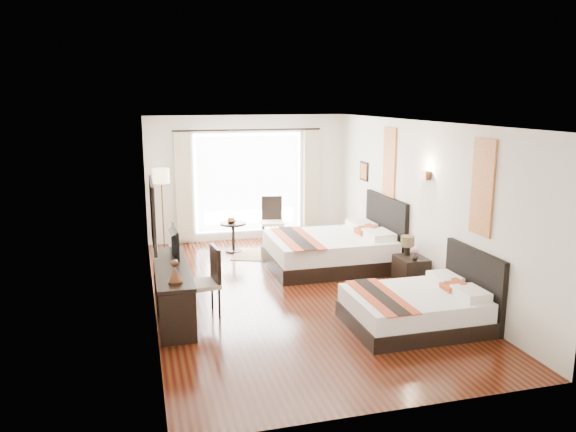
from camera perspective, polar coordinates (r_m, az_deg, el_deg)
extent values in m
cube|color=#350D09|center=(9.44, 0.51, -7.76)|extent=(4.50, 7.50, 0.01)
cube|color=white|center=(8.89, 0.54, 9.46)|extent=(4.50, 7.50, 0.02)
cube|color=silver|center=(9.89, 13.15, 1.29)|extent=(0.01, 7.50, 2.80)
cube|color=silver|center=(8.74, -13.80, -0.14)|extent=(0.01, 7.50, 2.80)
cube|color=silver|center=(12.65, -4.07, 3.86)|extent=(4.50, 0.01, 2.80)
cube|color=silver|center=(5.66, 10.89, -6.59)|extent=(4.50, 0.01, 2.80)
cube|color=white|center=(12.65, -4.05, 3.40)|extent=(2.40, 0.02, 2.20)
cube|color=white|center=(12.60, -4.00, 3.36)|extent=(2.30, 0.02, 2.10)
cube|color=#B5AE8C|center=(12.36, -10.57, 2.93)|extent=(0.35, 0.14, 2.35)
cube|color=#B5AE8C|center=(12.92, 2.37, 3.50)|extent=(0.35, 0.14, 2.35)
cube|color=maroon|center=(8.27, 19.15, 2.75)|extent=(0.03, 0.50, 1.35)
cube|color=maroon|center=(10.85, 10.26, 5.28)|extent=(0.03, 0.50, 1.35)
cube|color=#4D2C1B|center=(9.52, 13.88, 4.02)|extent=(0.10, 0.14, 0.14)
cube|color=black|center=(8.23, -13.58, 0.21)|extent=(0.04, 1.25, 0.95)
cube|color=white|center=(8.23, -13.41, 0.22)|extent=(0.01, 1.12, 0.82)
cube|color=black|center=(8.26, 12.56, -10.16)|extent=(1.81, 1.42, 0.22)
cube|color=white|center=(8.17, 12.63, -8.57)|extent=(1.75, 1.38, 0.27)
cube|color=black|center=(8.58, 18.34, -6.65)|extent=(0.08, 1.42, 1.06)
cube|color=#A3341A|center=(7.91, 9.38, -8.05)|extent=(0.49, 1.48, 0.02)
cube|color=black|center=(10.77, 4.11, -4.47)|extent=(2.25, 1.76, 0.27)
cube|color=white|center=(10.69, 4.14, -2.92)|extent=(2.19, 1.72, 0.33)
cube|color=black|center=(11.06, 9.87, -1.38)|extent=(0.08, 1.76, 1.32)
cube|color=#A3341A|center=(10.46, 0.88, -2.25)|extent=(0.60, 1.82, 0.02)
cube|color=black|center=(9.78, 12.37, -5.62)|extent=(0.45, 0.56, 0.54)
cylinder|color=black|center=(9.80, 12.01, -3.57)|extent=(0.10, 0.10, 0.20)
cylinder|color=#433620|center=(9.76, 12.06, -2.51)|extent=(0.24, 0.24, 0.18)
imported|color=black|center=(9.52, 12.76, -4.29)|extent=(0.13, 0.13, 0.12)
cube|color=black|center=(8.55, -11.64, -7.42)|extent=(0.50, 2.20, 0.76)
imported|color=black|center=(8.90, -11.91, -2.60)|extent=(0.13, 0.78, 0.45)
cube|color=beige|center=(8.41, -8.75, -6.89)|extent=(0.54, 0.54, 0.06)
cube|color=black|center=(8.37, -7.38, -4.86)|extent=(0.11, 0.45, 0.54)
cylinder|color=black|center=(12.28, -12.43, -3.24)|extent=(0.26, 0.26, 0.03)
cylinder|color=#4D2C1B|center=(12.11, -12.59, 0.17)|extent=(0.03, 0.03, 1.47)
cylinder|color=beige|center=(11.97, -12.77, 4.01)|extent=(0.35, 0.35, 0.31)
cylinder|color=black|center=(11.80, -5.58, -2.14)|extent=(0.54, 0.54, 0.63)
imported|color=#4C291B|center=(11.71, -5.77, -0.56)|extent=(0.25, 0.25, 0.05)
cube|color=beige|center=(12.32, -1.57, -0.68)|extent=(0.55, 0.55, 0.06)
cube|color=black|center=(12.47, -1.66, 0.83)|extent=(0.45, 0.12, 0.54)
cube|color=tan|center=(11.57, -2.11, -3.95)|extent=(1.62, 1.37, 0.01)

